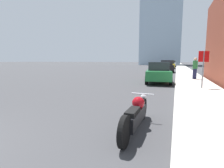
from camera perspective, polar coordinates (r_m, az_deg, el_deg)
sidewalk at (r=40.92m, az=21.95°, el=4.85°), size 2.49×240.00×0.15m
motorcycle at (r=4.33m, az=7.81°, el=-9.80°), size 0.62×2.47×0.78m
parked_car_green at (r=13.87m, az=14.95°, el=3.70°), size 2.14×4.53×1.57m
parked_car_black at (r=26.99m, az=17.30°, el=5.58°), size 2.29×4.63×1.74m
parked_car_yellow at (r=39.30m, az=18.40°, el=6.07°), size 2.10×3.95×1.75m
parked_car_silver at (r=51.15m, az=19.15°, el=6.31°), size 1.87×4.59×1.70m
stop_sign at (r=11.08m, az=27.67°, el=6.14°), size 0.57×0.26×2.06m
pedestrian at (r=16.14m, az=25.46°, el=4.74°), size 0.36×0.25×1.77m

